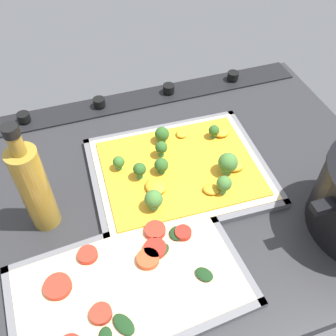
{
  "coord_description": "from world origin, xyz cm",
  "views": [
    {
      "loc": [
        15.28,
        43.34,
        56.51
      ],
      "look_at": [
        1.14,
        0.49,
        6.52
      ],
      "focal_mm": 40.39,
      "sensor_mm": 36.0,
      "label": 1
    }
  ],
  "objects_px": {
    "baking_tray_back": "(130,288)",
    "veggie_pizza_back": "(129,284)",
    "baking_tray_front": "(179,172)",
    "broccoli_pizza": "(182,168)",
    "oil_bottle": "(34,185)"
  },
  "relations": [
    {
      "from": "baking_tray_back",
      "to": "baking_tray_front",
      "type": "bearing_deg",
      "value": -126.98
    },
    {
      "from": "baking_tray_front",
      "to": "oil_bottle",
      "type": "relative_size",
      "value": 1.57
    },
    {
      "from": "broccoli_pizza",
      "to": "veggie_pizza_back",
      "type": "distance_m",
      "value": 0.25
    },
    {
      "from": "baking_tray_back",
      "to": "veggie_pizza_back",
      "type": "bearing_deg",
      "value": -81.66
    },
    {
      "from": "baking_tray_front",
      "to": "oil_bottle",
      "type": "height_order",
      "value": "oil_bottle"
    },
    {
      "from": "broccoli_pizza",
      "to": "baking_tray_back",
      "type": "relative_size",
      "value": 0.86
    },
    {
      "from": "baking_tray_front",
      "to": "baking_tray_back",
      "type": "bearing_deg",
      "value": 53.02
    },
    {
      "from": "baking_tray_front",
      "to": "veggie_pizza_back",
      "type": "bearing_deg",
      "value": 52.43
    },
    {
      "from": "oil_bottle",
      "to": "baking_tray_back",
      "type": "bearing_deg",
      "value": 121.59
    },
    {
      "from": "broccoli_pizza",
      "to": "veggie_pizza_back",
      "type": "height_order",
      "value": "broccoli_pizza"
    },
    {
      "from": "broccoli_pizza",
      "to": "oil_bottle",
      "type": "bearing_deg",
      "value": 5.0
    },
    {
      "from": "baking_tray_front",
      "to": "broccoli_pizza",
      "type": "distance_m",
      "value": 0.01
    },
    {
      "from": "broccoli_pizza",
      "to": "oil_bottle",
      "type": "xyz_separation_m",
      "value": [
        0.27,
        0.02,
        0.08
      ]
    },
    {
      "from": "baking_tray_front",
      "to": "veggie_pizza_back",
      "type": "distance_m",
      "value": 0.25
    },
    {
      "from": "baking_tray_back",
      "to": "veggie_pizza_back",
      "type": "height_order",
      "value": "veggie_pizza_back"
    }
  ]
}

